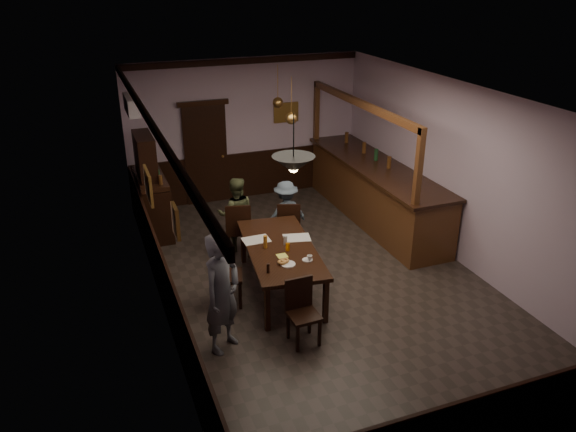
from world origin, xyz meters
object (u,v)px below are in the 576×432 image
soda_can (288,247)px  chair_side (222,271)px  chair_far_right (289,224)px  chair_near (302,308)px  chair_far_left (238,228)px  pendant_iron (294,164)px  pendant_brass_far (278,103)px  sideboard (151,194)px  bar_counter (374,190)px  person_seated_left (236,214)px  pendant_brass_mid (291,119)px  person_standing (222,294)px  person_seated_right (286,213)px  coffee_cup (310,258)px  dining_table (280,251)px

soda_can → chair_side: bearing=175.3°
chair_far_right → chair_near: chair_far_right is taller
chair_near → chair_far_left: bearing=90.4°
chair_near → pendant_iron: 1.91m
pendant_iron → pendant_brass_far: 3.76m
sideboard → bar_counter: 4.32m
person_seated_left → pendant_brass_mid: (1.03, -0.01, 1.62)m
chair_far_left → person_standing: person_standing is taller
pendant_iron → person_standing: bearing=-164.1°
soda_can → pendant_brass_mid: (0.72, 1.73, 1.49)m
person_seated_left → chair_near: bearing=102.4°
chair_side → sideboard: 3.01m
chair_far_left → pendant_brass_mid: pendant_brass_mid is taller
chair_far_right → person_seated_right: bearing=-81.5°
coffee_cup → pendant_brass_mid: 2.67m
sideboard → pendant_brass_far: pendant_brass_far is taller
sideboard → pendant_iron: size_ratio=2.47×
coffee_cup → pendant_brass_far: (0.74, 3.37, 1.50)m
chair_far_left → coffee_cup: bearing=119.0°
person_standing → bar_counter: (3.88, 3.02, -0.21)m
chair_far_left → chair_near: 2.63m
chair_near → person_seated_right: size_ratio=0.75×
chair_far_right → person_seated_left: person_seated_left is taller
person_standing → coffee_cup: 1.54m
chair_far_right → pendant_iron: size_ratio=1.20×
chair_far_right → bar_counter: bearing=-142.4°
soda_can → pendant_brass_mid: bearing=67.3°
pendant_brass_far → pendant_iron: bearing=-106.8°
sideboard → pendant_brass_far: (2.51, -0.06, 1.53)m
chair_side → soda_can: chair_side is taller
coffee_cup → soda_can: size_ratio=0.67×
chair_far_left → dining_table: bearing=115.5°
chair_far_right → pendant_brass_far: bearing=-84.7°
sideboard → pendant_brass_mid: size_ratio=2.35×
sideboard → pendant_brass_mid: 3.06m
coffee_cup → pendant_brass_mid: size_ratio=0.10×
chair_far_left → sideboard: size_ratio=0.52×
dining_table → chair_far_left: (-0.29, 1.32, -0.14)m
person_standing → coffee_cup: bearing=-16.7°
soda_can → coffee_cup: bearing=-65.7°
coffee_cup → chair_far_left: bearing=113.3°
chair_far_left → sideboard: (-1.23, 1.56, 0.22)m
dining_table → bar_counter: bar_counter is taller
chair_near → soda_can: size_ratio=7.56×
person_seated_right → chair_near: bearing=68.1°
person_seated_right → pendant_brass_mid: pendant_brass_mid is taller
coffee_cup → person_seated_left: bearing=110.2°
person_standing → pendant_iron: 1.89m
person_seated_left → chair_far_left: bearing=92.1°
bar_counter → pendant_brass_mid: pendant_brass_mid is taller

